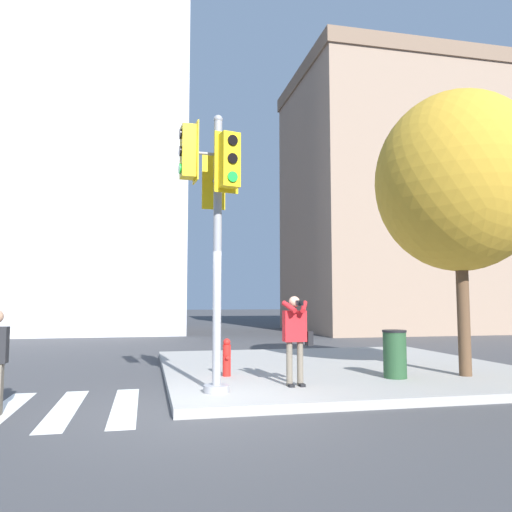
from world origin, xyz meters
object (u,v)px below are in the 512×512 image
(traffic_signal_pole, at_px, (212,201))
(trash_bin, at_px, (395,354))
(person_photographer, at_px, (296,332))
(fire_hydrant, at_px, (227,357))
(street_tree, at_px, (459,182))

(traffic_signal_pole, distance_m, trash_bin, 4.70)
(traffic_signal_pole, distance_m, person_photographer, 2.78)
(person_photographer, height_order, trash_bin, person_photographer)
(fire_hydrant, relative_size, trash_bin, 0.81)
(person_photographer, bearing_deg, trash_bin, 11.71)
(trash_bin, bearing_deg, street_tree, -1.83)
(street_tree, relative_size, fire_hydrant, 7.83)
(traffic_signal_pole, height_order, fire_hydrant, traffic_signal_pole)
(person_photographer, xyz_separation_m, fire_hydrant, (-1.03, 1.38, -0.57))
(person_photographer, bearing_deg, street_tree, 6.20)
(street_tree, relative_size, trash_bin, 6.31)
(traffic_signal_pole, xyz_separation_m, trash_bin, (3.74, 0.77, -2.75))
(trash_bin, bearing_deg, person_photographer, -168.29)
(person_photographer, xyz_separation_m, street_tree, (3.70, 0.40, 3.04))
(traffic_signal_pole, relative_size, fire_hydrant, 6.30)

